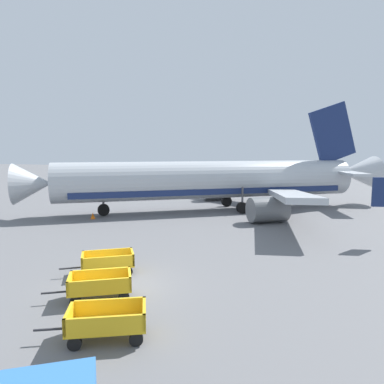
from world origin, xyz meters
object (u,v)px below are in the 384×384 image
(baggage_cart_third_in_row, at_px, (108,262))
(traffic_cone_mid_apron, at_px, (93,216))
(airplane, at_px, (221,180))
(baggage_cart_nearest, at_px, (107,321))
(baggage_cart_second_in_row, at_px, (100,285))
(traffic_cone_near_plane, at_px, (98,260))

(baggage_cart_third_in_row, relative_size, traffic_cone_mid_apron, 6.11)
(airplane, xyz_separation_m, baggage_cart_third_in_row, (-1.96, -19.66, -2.45))
(airplane, height_order, baggage_cart_third_in_row, airplane)
(airplane, distance_m, baggage_cart_third_in_row, 19.91)
(airplane, bearing_deg, baggage_cart_nearest, -87.71)
(baggage_cart_nearest, relative_size, baggage_cart_third_in_row, 1.03)
(airplane, distance_m, baggage_cart_second_in_row, 22.59)
(airplane, relative_size, baggage_cart_nearest, 9.63)
(baggage_cart_nearest, xyz_separation_m, traffic_cone_mid_apron, (-11.15, 17.73, -0.32))
(baggage_cart_third_in_row, bearing_deg, airplane, 84.32)
(traffic_cone_near_plane, distance_m, traffic_cone_mid_apron, 13.48)
(baggage_cart_third_in_row, xyz_separation_m, traffic_cone_mid_apron, (-8.19, 12.26, -0.32))
(baggage_cart_second_in_row, xyz_separation_m, baggage_cart_third_in_row, (-1.17, 2.78, 0.00))
(airplane, height_order, traffic_cone_mid_apron, airplane)
(baggage_cart_nearest, height_order, baggage_cart_third_in_row, same)
(baggage_cart_third_in_row, distance_m, traffic_cone_near_plane, 1.35)
(baggage_cart_third_in_row, relative_size, traffic_cone_near_plane, 5.06)
(traffic_cone_near_plane, bearing_deg, baggage_cart_second_in_row, -58.83)
(baggage_cart_nearest, height_order, baggage_cart_second_in_row, same)
(traffic_cone_mid_apron, bearing_deg, baggage_cart_nearest, -57.83)
(traffic_cone_near_plane, bearing_deg, airplane, 81.01)
(airplane, xyz_separation_m, baggage_cart_second_in_row, (-0.79, -22.45, -2.45))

